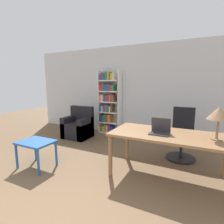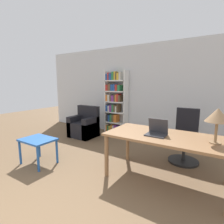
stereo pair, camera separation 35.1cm
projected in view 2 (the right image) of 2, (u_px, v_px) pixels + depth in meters
The scene contains 8 objects.
wall_back at pixel (153, 92), 5.02m from camera, with size 8.00×0.06×2.70m.
desk at pixel (166, 141), 2.80m from camera, with size 1.88×0.91×0.77m.
laptop at pixel (157, 132), 2.80m from camera, with size 0.31×0.25×0.26m.
table_lamp at pixel (218, 116), 2.36m from camera, with size 0.32×0.32×0.49m.
office_chair at pixel (185, 139), 3.56m from camera, with size 0.59×0.59×1.09m.
side_table_blue at pixel (38, 143), 3.44m from camera, with size 0.64×0.50×0.51m.
armchair at pixel (84, 126), 5.26m from camera, with size 0.75×0.65×0.91m.
bookshelf at pixel (115, 103), 5.53m from camera, with size 0.73×0.28×1.98m.
Camera 2 is at (1.71, -0.36, 1.59)m, focal length 28.00 mm.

